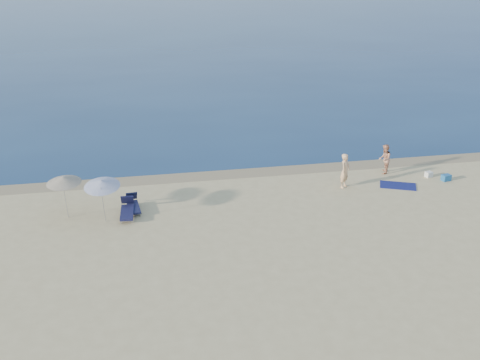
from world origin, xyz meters
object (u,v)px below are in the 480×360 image
person_left (345,171)px  blue_cooler (446,178)px  person_right (385,159)px  umbrella_near (102,184)px

person_left → blue_cooler: bearing=-48.1°
person_left → person_right: bearing=-18.8°
person_left → umbrella_near: (-12.57, -1.71, 0.94)m
person_left → umbrella_near: size_ratio=0.85×
person_left → blue_cooler: (5.85, -0.19, -0.77)m
person_left → person_right: (2.90, 1.50, -0.09)m
blue_cooler → umbrella_near: 18.56m
person_right → umbrella_near: umbrella_near is taller
person_left → blue_cooler: size_ratio=3.90×
person_left → person_right: person_left is taller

